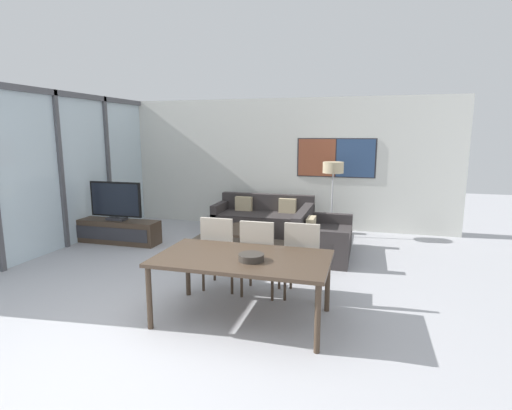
% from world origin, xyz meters
% --- Properties ---
extents(ground_plane, '(24.00, 24.00, 0.00)m').
position_xyz_m(ground_plane, '(0.00, 0.00, 0.00)').
color(ground_plane, '#B2B2B7').
extents(wall_back, '(7.67, 0.09, 2.80)m').
position_xyz_m(wall_back, '(0.04, 5.42, 1.41)').
color(wall_back, silver).
rests_on(wall_back, ground_plane).
extents(window_wall_left, '(0.07, 5.42, 2.80)m').
position_xyz_m(window_wall_left, '(-3.33, 2.71, 1.53)').
color(window_wall_left, silver).
rests_on(window_wall_left, ground_plane).
extents(area_rug, '(2.46, 1.88, 0.01)m').
position_xyz_m(area_rug, '(-0.10, 3.35, 0.00)').
color(area_rug, '#706051').
rests_on(area_rug, ground_plane).
extents(tv_console, '(1.65, 0.43, 0.44)m').
position_xyz_m(tv_console, '(-2.58, 3.22, 0.22)').
color(tv_console, '#423326').
rests_on(tv_console, ground_plane).
extents(television, '(1.06, 0.20, 0.73)m').
position_xyz_m(television, '(-2.58, 3.22, 0.80)').
color(television, '#2D2D33').
rests_on(television, tv_console).
extents(sofa_main, '(2.02, 0.88, 0.77)m').
position_xyz_m(sofa_main, '(-0.10, 4.77, 0.27)').
color(sofa_main, '#383333').
rests_on(sofa_main, ground_plane).
extents(sofa_side, '(0.88, 1.50, 0.77)m').
position_xyz_m(sofa_side, '(1.22, 3.46, 0.27)').
color(sofa_side, '#383333').
rests_on(sofa_side, ground_plane).
extents(coffee_table, '(1.00, 1.00, 0.41)m').
position_xyz_m(coffee_table, '(-0.10, 3.35, 0.31)').
color(coffee_table, '#423326').
rests_on(coffee_table, ground_plane).
extents(dining_table, '(1.89, 1.06, 0.73)m').
position_xyz_m(dining_table, '(0.68, 0.82, 0.67)').
color(dining_table, '#423326').
rests_on(dining_table, ground_plane).
extents(dining_chair_left, '(0.46, 0.46, 1.00)m').
position_xyz_m(dining_chair_left, '(0.13, 1.57, 0.54)').
color(dining_chair_left, '#B2A899').
rests_on(dining_chair_left, ground_plane).
extents(dining_chair_centre, '(0.46, 0.46, 1.00)m').
position_xyz_m(dining_chair_centre, '(0.68, 1.51, 0.54)').
color(dining_chair_centre, '#B2A899').
rests_on(dining_chair_centre, ground_plane).
extents(dining_chair_right, '(0.46, 0.46, 1.00)m').
position_xyz_m(dining_chair_right, '(1.23, 1.56, 0.54)').
color(dining_chair_right, '#B2A899').
rests_on(dining_chair_right, ground_plane).
extents(fruit_bowl, '(0.27, 0.27, 0.07)m').
position_xyz_m(fruit_bowl, '(0.82, 0.70, 0.77)').
color(fruit_bowl, '#332D28').
rests_on(fruit_bowl, dining_table).
extents(floor_lamp, '(0.41, 0.41, 1.50)m').
position_xyz_m(floor_lamp, '(1.30, 4.81, 1.31)').
color(floor_lamp, '#2D2D33').
rests_on(floor_lamp, ground_plane).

